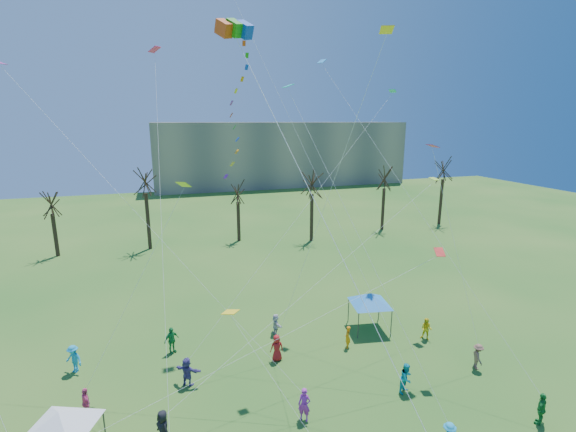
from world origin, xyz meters
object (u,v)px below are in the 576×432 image
object	(u,v)px
distant_building	(281,154)
big_box_kite	(242,113)
canopy_tent_white	(60,421)
canopy_tent_blue	(370,299)

from	to	relation	value
distant_building	big_box_kite	distance (m)	79.20
big_box_kite	canopy_tent_white	xyz separation A→B (m)	(-8.98, -2.16, -13.32)
distant_building	canopy_tent_white	bearing A→B (deg)	-113.36
distant_building	big_box_kite	size ratio (longest dim) A/B	2.71
canopy_tent_white	canopy_tent_blue	distance (m)	20.53
canopy_tent_blue	canopy_tent_white	bearing A→B (deg)	-159.96
distant_building	big_box_kite	bearing A→B (deg)	-107.98
distant_building	canopy_tent_blue	bearing A→B (deg)	-101.31
big_box_kite	canopy_tent_white	distance (m)	16.21
big_box_kite	canopy_tent_blue	bearing A→B (deg)	25.31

